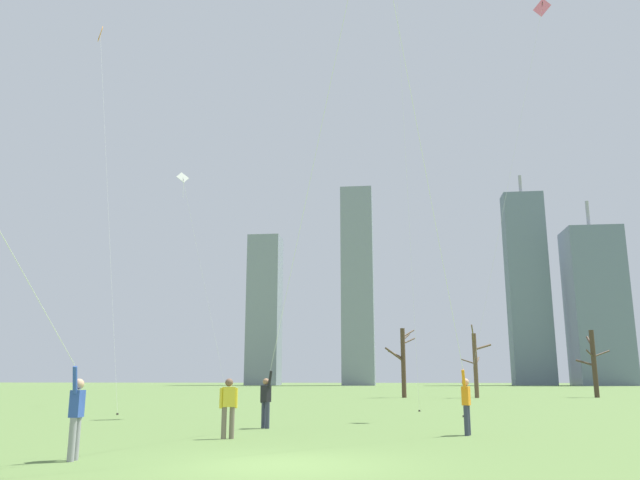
# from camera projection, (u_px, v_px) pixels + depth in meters

# --- Properties ---
(ground_plane) EXTENTS (400.00, 400.00, 0.00)m
(ground_plane) POSITION_uv_depth(u_px,v_px,m) (284.00, 465.00, 11.99)
(ground_plane) COLOR #5B7A3D
(kite_flyer_far_back_red) EXTENTS (3.76, 8.84, 18.24)m
(kite_flyer_far_back_red) POSITION_uv_depth(u_px,v_px,m) (440.00, 262.00, 17.36)
(kite_flyer_far_back_red) COLOR #33384C
(kite_flyer_far_back_red) RESTS_ON ground
(kite_flyer_foreground_right_blue) EXTENTS (5.60, 9.16, 19.51)m
(kite_flyer_foreground_right_blue) POSITION_uv_depth(u_px,v_px,m) (295.00, 258.00, 19.61)
(kite_flyer_foreground_right_blue) COLOR #33384C
(kite_flyer_foreground_right_blue) RESTS_ON ground
(bystander_far_off_by_trees) EXTENTS (0.47, 0.33, 1.62)m
(bystander_far_off_by_trees) POSITION_uv_depth(u_px,v_px,m) (228.00, 405.00, 17.23)
(bystander_far_off_by_trees) COLOR #726656
(bystander_far_off_by_trees) RESTS_ON ground
(distant_kite_low_near_trees_pink) EXTENTS (5.14, 0.38, 19.59)m
(distant_kite_low_near_trees_pink) POSITION_uv_depth(u_px,v_px,m) (533.00, 56.00, 29.69)
(distant_kite_low_near_trees_pink) COLOR pink
(distant_kite_low_near_trees_pink) RESTS_ON ground
(distant_kite_high_overhead_white) EXTENTS (3.20, 3.30, 15.03)m
(distant_kite_high_overhead_white) POSITION_uv_depth(u_px,v_px,m) (188.00, 205.00, 41.23)
(distant_kite_high_overhead_white) COLOR white
(distant_kite_high_overhead_white) RESTS_ON ground
(distant_kite_drifting_right_orange) EXTENTS (5.11, 5.00, 22.59)m
(distant_kite_drifting_right_orange) POSITION_uv_depth(u_px,v_px,m) (101.00, 56.00, 36.94)
(distant_kite_drifting_right_orange) COLOR orange
(distant_kite_drifting_right_orange) RESTS_ON ground
(bare_tree_leftmost) EXTENTS (2.89, 2.21, 5.67)m
(bare_tree_leftmost) POSITION_uv_depth(u_px,v_px,m) (594.00, 362.00, 53.32)
(bare_tree_leftmost) COLOR #423326
(bare_tree_leftmost) RESTS_ON ground
(bare_tree_center) EXTENTS (2.59, 2.79, 5.96)m
(bare_tree_center) POSITION_uv_depth(u_px,v_px,m) (476.00, 363.00, 52.35)
(bare_tree_center) COLOR brown
(bare_tree_center) RESTS_ON ground
(bare_tree_far_right_edge) EXTENTS (2.63, 3.12, 5.80)m
(bare_tree_far_right_edge) POSITION_uv_depth(u_px,v_px,m) (403.00, 360.00, 53.02)
(bare_tree_far_right_edge) COLOR #4C3828
(bare_tree_far_right_edge) RESTS_ON ground
(skyline_tall_tower) EXTENTS (7.32, 6.97, 34.38)m
(skyline_tall_tower) POSITION_uv_depth(u_px,v_px,m) (264.00, 309.00, 144.59)
(skyline_tall_tower) COLOR gray
(skyline_tall_tower) RESTS_ON ground
(skyline_squat_block) EXTENTS (7.11, 7.15, 44.41)m
(skyline_squat_block) POSITION_uv_depth(u_px,v_px,m) (358.00, 285.00, 140.78)
(skyline_squat_block) COLOR gray
(skyline_squat_block) RESTS_ON ground
(skyline_mid_tower_left) EXTENTS (11.57, 10.10, 41.07)m
(skyline_mid_tower_left) POSITION_uv_depth(u_px,v_px,m) (597.00, 305.00, 136.95)
(skyline_mid_tower_left) COLOR slate
(skyline_mid_tower_left) RESTS_ON ground
(skyline_mid_tower_right) EXTENTS (8.99, 5.42, 48.56)m
(skyline_mid_tower_right) POSITION_uv_depth(u_px,v_px,m) (528.00, 287.00, 142.02)
(skyline_mid_tower_right) COLOR slate
(skyline_mid_tower_right) RESTS_ON ground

